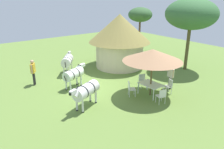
{
  "coord_description": "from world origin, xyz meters",
  "views": [
    {
      "loc": [
        11.7,
        -7.19,
        5.86
      ],
      "look_at": [
        1.15,
        0.71,
        1.0
      ],
      "focal_mm": 35.46,
      "sensor_mm": 36.0,
      "label": 1
    }
  ],
  "objects_px": {
    "patio_chair_west_end": "(162,95)",
    "standing_watcher": "(33,70)",
    "thatched_hut": "(120,38)",
    "zebra_by_umbrella": "(86,91)",
    "patio_chair_near_lawn": "(131,88)",
    "patio_chair_east_end": "(142,80)",
    "zebra_nearest_camera": "(74,74)",
    "patio_chair_near_hut": "(169,85)",
    "patio_dining_table": "(151,85)",
    "acacia_tree_left_background": "(140,15)",
    "acacia_tree_far_lawn": "(191,14)",
    "zebra_toward_hut": "(67,61)",
    "shade_umbrella": "(153,55)",
    "guest_beside_umbrella": "(171,75)"
  },
  "relations": [
    {
      "from": "patio_chair_west_end",
      "to": "standing_watcher",
      "type": "xyz_separation_m",
      "value": [
        -7.01,
        -4.76,
        0.54
      ]
    },
    {
      "from": "thatched_hut",
      "to": "standing_watcher",
      "type": "bearing_deg",
      "value": -92.17
    },
    {
      "from": "zebra_by_umbrella",
      "to": "patio_chair_near_lawn",
      "type": "bearing_deg",
      "value": -122.1
    },
    {
      "from": "patio_chair_east_end",
      "to": "zebra_nearest_camera",
      "type": "height_order",
      "value": "zebra_nearest_camera"
    },
    {
      "from": "patio_chair_near_lawn",
      "to": "patio_chair_near_hut",
      "type": "distance_m",
      "value": 2.44
    },
    {
      "from": "patio_dining_table",
      "to": "patio_chair_near_lawn",
      "type": "height_order",
      "value": "patio_chair_near_lawn"
    },
    {
      "from": "patio_dining_table",
      "to": "standing_watcher",
      "type": "distance_m",
      "value": 7.76
    },
    {
      "from": "acacia_tree_left_background",
      "to": "standing_watcher",
      "type": "bearing_deg",
      "value": -78.42
    },
    {
      "from": "patio_dining_table",
      "to": "acacia_tree_far_lawn",
      "type": "bearing_deg",
      "value": 106.58
    },
    {
      "from": "patio_dining_table",
      "to": "zebra_nearest_camera",
      "type": "relative_size",
      "value": 0.71
    },
    {
      "from": "thatched_hut",
      "to": "patio_chair_east_end",
      "type": "bearing_deg",
      "value": -19.79
    },
    {
      "from": "acacia_tree_left_background",
      "to": "patio_dining_table",
      "type": "bearing_deg",
      "value": -39.6
    },
    {
      "from": "standing_watcher",
      "to": "thatched_hut",
      "type": "bearing_deg",
      "value": 120.55
    },
    {
      "from": "thatched_hut",
      "to": "patio_chair_near_hut",
      "type": "distance_m",
      "value": 6.41
    },
    {
      "from": "zebra_toward_hut",
      "to": "acacia_tree_far_lawn",
      "type": "xyz_separation_m",
      "value": [
        4.75,
        8.15,
        3.33
      ]
    },
    {
      "from": "shade_umbrella",
      "to": "patio_chair_west_end",
      "type": "bearing_deg",
      "value": -16.17
    },
    {
      "from": "patio_chair_west_end",
      "to": "zebra_by_umbrella",
      "type": "xyz_separation_m",
      "value": [
        -2.2,
        -3.56,
        0.44
      ]
    },
    {
      "from": "shade_umbrella",
      "to": "zebra_nearest_camera",
      "type": "distance_m",
      "value": 5.2
    },
    {
      "from": "thatched_hut",
      "to": "zebra_by_umbrella",
      "type": "height_order",
      "value": "thatched_hut"
    },
    {
      "from": "standing_watcher",
      "to": "acacia_tree_left_background",
      "type": "relative_size",
      "value": 0.39
    },
    {
      "from": "guest_beside_umbrella",
      "to": "acacia_tree_far_lawn",
      "type": "height_order",
      "value": "acacia_tree_far_lawn"
    },
    {
      "from": "zebra_nearest_camera",
      "to": "zebra_by_umbrella",
      "type": "bearing_deg",
      "value": -37.62
    },
    {
      "from": "patio_dining_table",
      "to": "acacia_tree_left_background",
      "type": "bearing_deg",
      "value": 140.4
    },
    {
      "from": "standing_watcher",
      "to": "zebra_toward_hut",
      "type": "bearing_deg",
      "value": 135.82
    },
    {
      "from": "shade_umbrella",
      "to": "zebra_nearest_camera",
      "type": "height_order",
      "value": "shade_umbrella"
    },
    {
      "from": "thatched_hut",
      "to": "patio_dining_table",
      "type": "xyz_separation_m",
      "value": [
        5.57,
        -2.03,
        -1.78
      ]
    },
    {
      "from": "patio_chair_near_lawn",
      "to": "guest_beside_umbrella",
      "type": "bearing_deg",
      "value": 106.85
    },
    {
      "from": "patio_dining_table",
      "to": "acacia_tree_far_lawn",
      "type": "height_order",
      "value": "acacia_tree_far_lawn"
    },
    {
      "from": "patio_chair_near_lawn",
      "to": "zebra_by_umbrella",
      "type": "xyz_separation_m",
      "value": [
        -0.4,
        -2.86,
        0.44
      ]
    },
    {
      "from": "patio_chair_near_lawn",
      "to": "zebra_nearest_camera",
      "type": "distance_m",
      "value": 3.84
    },
    {
      "from": "zebra_nearest_camera",
      "to": "standing_watcher",
      "type": "bearing_deg",
      "value": -158.35
    },
    {
      "from": "patio_chair_west_end",
      "to": "patio_chair_east_end",
      "type": "bearing_deg",
      "value": 87.57
    },
    {
      "from": "patio_chair_near_lawn",
      "to": "zebra_by_umbrella",
      "type": "distance_m",
      "value": 2.92
    },
    {
      "from": "patio_dining_table",
      "to": "guest_beside_umbrella",
      "type": "bearing_deg",
      "value": 87.66
    },
    {
      "from": "patio_chair_near_hut",
      "to": "patio_chair_west_end",
      "type": "bearing_deg",
      "value": 138.44
    },
    {
      "from": "patio_dining_table",
      "to": "acacia_tree_far_lawn",
      "type": "xyz_separation_m",
      "value": [
        -1.75,
        5.87,
        3.71
      ]
    },
    {
      "from": "shade_umbrella",
      "to": "patio_chair_west_end",
      "type": "height_order",
      "value": "shade_umbrella"
    },
    {
      "from": "patio_chair_near_hut",
      "to": "zebra_nearest_camera",
      "type": "height_order",
      "value": "zebra_nearest_camera"
    },
    {
      "from": "patio_chair_east_end",
      "to": "zebra_by_umbrella",
      "type": "bearing_deg",
      "value": 22.55
    },
    {
      "from": "patio_dining_table",
      "to": "zebra_toward_hut",
      "type": "bearing_deg",
      "value": -160.7
    },
    {
      "from": "thatched_hut",
      "to": "guest_beside_umbrella",
      "type": "relative_size",
      "value": 3.12
    },
    {
      "from": "zebra_toward_hut",
      "to": "patio_chair_east_end",
      "type": "bearing_deg",
      "value": -26.84
    },
    {
      "from": "shade_umbrella",
      "to": "zebra_toward_hut",
      "type": "height_order",
      "value": "shade_umbrella"
    },
    {
      "from": "patio_chair_near_hut",
      "to": "zebra_toward_hut",
      "type": "relative_size",
      "value": 0.48
    },
    {
      "from": "patio_chair_west_end",
      "to": "acacia_tree_far_lawn",
      "type": "height_order",
      "value": "acacia_tree_far_lawn"
    },
    {
      "from": "patio_chair_west_end",
      "to": "zebra_nearest_camera",
      "type": "height_order",
      "value": "zebra_nearest_camera"
    },
    {
      "from": "patio_chair_near_hut",
      "to": "patio_chair_near_lawn",
      "type": "bearing_deg",
      "value": 86.01
    },
    {
      "from": "patio_chair_west_end",
      "to": "acacia_tree_left_background",
      "type": "relative_size",
      "value": 0.2
    },
    {
      "from": "acacia_tree_left_background",
      "to": "patio_chair_west_end",
      "type": "bearing_deg",
      "value": -37.25
    },
    {
      "from": "shade_umbrella",
      "to": "zebra_toward_hut",
      "type": "relative_size",
      "value": 1.86
    }
  ]
}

